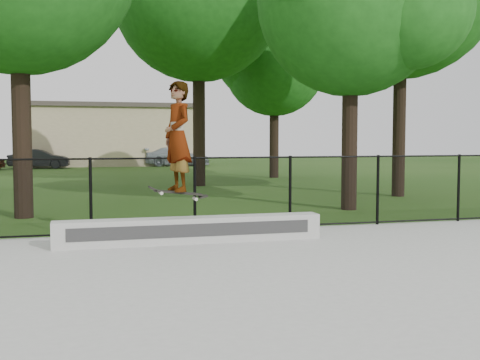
{
  "coord_description": "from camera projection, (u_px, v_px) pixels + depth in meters",
  "views": [
    {
      "loc": [
        -4.23,
        -5.75,
        1.92
      ],
      "look_at": [
        -1.53,
        4.2,
        1.2
      ],
      "focal_mm": 45.0,
      "sensor_mm": 36.0,
      "label": 1
    }
  ],
  "objects": [
    {
      "name": "car_b",
      "position": [
        39.0,
        159.0,
        37.81
      ],
      "size": [
        3.42,
        1.54,
        1.21
      ],
      "primitive_type": "imported",
      "rotation": [
        0.0,
        0.0,
        1.49
      ],
      "color": "black",
      "rests_on": "ground"
    },
    {
      "name": "concrete_slab",
      "position": [
        468.0,
        306.0,
        6.77
      ],
      "size": [
        14.0,
        12.0,
        0.06
      ],
      "primitive_type": "cube",
      "color": "#A1A19C",
      "rests_on": "ground"
    },
    {
      "name": "chainlink_fence",
      "position": [
        290.0,
        192.0,
        12.4
      ],
      "size": [
        16.06,
        0.06,
        1.5
      ],
      "color": "black",
      "rests_on": "concrete_slab"
    },
    {
      "name": "grind_ledge",
      "position": [
        191.0,
        230.0,
        10.68
      ],
      "size": [
        4.76,
        0.4,
        0.45
      ],
      "primitive_type": "cube",
      "color": "#B8B8B3",
      "rests_on": "concrete_slab"
    },
    {
      "name": "skater_airborne",
      "position": [
        178.0,
        138.0,
        10.35
      ],
      "size": [
        0.84,
        0.79,
        2.04
      ],
      "color": "black",
      "rests_on": "ground"
    },
    {
      "name": "car_c",
      "position": [
        177.0,
        157.0,
        41.3
      ],
      "size": [
        4.23,
        2.13,
        1.3
      ],
      "primitive_type": "imported",
      "rotation": [
        0.0,
        0.0,
        1.49
      ],
      "color": "gray",
      "rests_on": "ground"
    },
    {
      "name": "distant_building",
      "position": [
        110.0,
        135.0,
        42.69
      ],
      "size": [
        12.4,
        6.4,
        4.3
      ],
      "color": "tan",
      "rests_on": "ground"
    },
    {
      "name": "ground",
      "position": [
        468.0,
        309.0,
        6.78
      ],
      "size": [
        100.0,
        100.0,
        0.0
      ],
      "primitive_type": "plane",
      "color": "#295217",
      "rests_on": "ground"
    }
  ]
}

